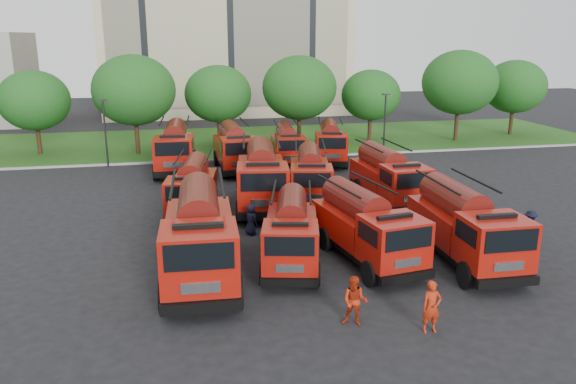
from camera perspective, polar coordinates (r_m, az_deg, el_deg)
name	(u,v)px	position (r m, az deg, el deg)	size (l,w,h in m)	color
ground	(281,234)	(28.24, -0.75, -4.29)	(140.00, 140.00, 0.00)	black
lawn	(229,141)	(53.19, -6.05, 5.15)	(70.00, 16.00, 0.12)	#1B4412
curb	(239,159)	(45.29, -5.02, 3.36)	(70.00, 0.30, 0.14)	gray
apartment_building	(224,12)	(74.42, -6.50, 17.70)	(30.00, 14.18, 25.00)	beige
tree_1	(34,100)	(50.57, -24.39, 8.47)	(5.71, 5.71, 6.98)	#382314
tree_2	(134,90)	(47.88, -15.39, 9.93)	(6.72, 6.72, 8.22)	#382314
tree_3	(218,94)	(50.49, -7.12, 9.86)	(5.88, 5.88, 7.19)	#382314
tree_4	(299,88)	(50.01, 1.16, 10.54)	(6.55, 6.55, 8.01)	#382314
tree_5	(371,95)	(53.01, 8.42, 9.71)	(5.46, 5.46, 6.68)	#382314
tree_6	(460,82)	(54.81, 17.04, 10.60)	(6.89, 6.89, 8.42)	#382314
tree_7	(515,87)	(60.16, 22.05, 9.89)	(6.05, 6.05, 7.39)	#382314
lamp_post_0	(105,129)	(44.10, -18.09, 6.06)	(0.60, 0.25, 5.11)	black
lamp_post_1	(385,121)	(46.98, 9.80, 7.14)	(0.60, 0.25, 5.11)	black
fire_truck_0	(199,236)	(22.92, -8.99, -4.41)	(3.24, 8.13, 3.65)	black
fire_truck_1	(291,232)	(24.20, 0.33, -4.04)	(3.57, 6.72, 2.91)	black
fire_truck_2	(366,226)	(24.76, 7.91, -3.45)	(3.45, 7.19, 3.14)	black
fire_truck_3	(465,225)	(25.54, 17.50, -3.26)	(2.79, 7.31, 3.30)	black
fire_truck_4	(193,188)	(31.51, -9.67, 0.44)	(3.21, 6.76, 2.96)	black
fire_truck_5	(262,176)	(32.32, -2.69, 1.60)	(3.71, 8.15, 3.58)	black
fire_truck_6	(310,175)	(33.55, 2.28, 1.69)	(3.68, 7.11, 3.09)	black
fire_truck_7	(388,176)	(33.67, 10.15, 1.61)	(2.82, 7.14, 3.21)	black
fire_truck_8	(175,148)	(41.84, -11.38, 4.45)	(3.15, 7.78, 3.48)	black
fire_truck_9	(234,148)	(41.65, -5.47, 4.51)	(2.81, 7.32, 3.30)	black
fire_truck_10	(287,145)	(43.68, -0.07, 4.84)	(2.84, 6.58, 2.91)	black
fire_truck_11	(330,143)	(44.26, 4.31, 5.03)	(3.76, 7.06, 3.06)	black
firefighter_0	(430,331)	(20.01, 14.20, -13.57)	(0.67, 0.49, 1.82)	#A5240C
firefighter_1	(354,325)	(19.94, 6.72, -13.27)	(0.87, 0.48, 1.79)	#A5240C
firefighter_2	(476,250)	(27.56, 18.56, -5.65)	(1.02, 0.58, 1.74)	#A5240C
firefighter_3	(528,244)	(29.31, 23.19, -4.85)	(1.07, 0.55, 1.66)	black
firefighter_4	(251,234)	(28.23, -3.76, -4.33)	(0.76, 0.50, 1.56)	black
firefighter_5	(444,208)	(33.73, 15.58, -1.54)	(1.47, 0.63, 1.58)	#A5240C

